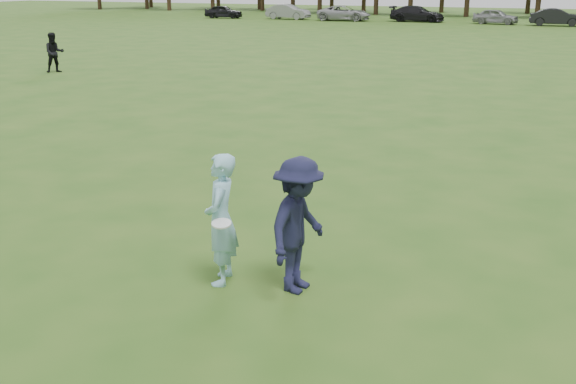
% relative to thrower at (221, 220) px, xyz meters
% --- Properties ---
extents(ground, '(200.00, 200.00, 0.00)m').
position_rel_thrower_xyz_m(ground, '(0.69, 0.72, -0.95)').
color(ground, '#284F16').
rests_on(ground, ground).
extents(thrower, '(0.64, 0.79, 1.89)m').
position_rel_thrower_xyz_m(thrower, '(0.00, 0.00, 0.00)').
color(thrower, '#8FCADE').
rests_on(thrower, ground).
extents(defender, '(0.82, 1.29, 1.91)m').
position_rel_thrower_xyz_m(defender, '(1.10, 0.19, 0.01)').
color(defender, '#171833').
rests_on(defender, ground).
extents(player_far_a, '(1.10, 1.12, 1.82)m').
position_rel_thrower_xyz_m(player_far_a, '(-18.07, 16.88, -0.04)').
color(player_far_a, black).
rests_on(player_far_a, ground).
extents(car_a, '(4.32, 2.20, 1.41)m').
position_rel_thrower_xyz_m(car_a, '(-32.71, 59.84, -0.24)').
color(car_a, black).
rests_on(car_a, ground).
extents(car_b, '(4.79, 1.83, 1.56)m').
position_rel_thrower_xyz_m(car_b, '(-25.33, 60.74, -0.17)').
color(car_b, gray).
rests_on(car_b, ground).
extents(car_c, '(5.70, 3.07, 1.52)m').
position_rel_thrower_xyz_m(car_c, '(-18.94, 60.50, -0.19)').
color(car_c, '#9B9A9F').
rests_on(car_c, ground).
extents(car_d, '(5.42, 2.22, 1.57)m').
position_rel_thrower_xyz_m(car_d, '(-11.58, 61.73, -0.16)').
color(car_d, black).
rests_on(car_d, ground).
extents(car_e, '(4.40, 2.22, 1.44)m').
position_rel_thrower_xyz_m(car_e, '(-3.82, 61.10, -0.23)').
color(car_e, gray).
rests_on(car_e, ground).
extents(car_f, '(4.85, 1.98, 1.56)m').
position_rel_thrower_xyz_m(car_f, '(1.64, 60.66, -0.16)').
color(car_f, black).
rests_on(car_f, ground).
extents(disc_in_play, '(0.28, 0.28, 0.09)m').
position_rel_thrower_xyz_m(disc_in_play, '(0.17, -0.30, 0.07)').
color(disc_in_play, white).
rests_on(disc_in_play, ground).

